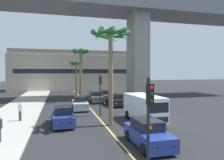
# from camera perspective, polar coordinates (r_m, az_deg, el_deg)

# --- Properties ---
(lane_stripe_center) EXTENTS (0.14, 56.00, 0.01)m
(lane_stripe_center) POSITION_cam_1_polar(r_m,az_deg,el_deg) (24.80, -5.90, -8.08)
(lane_stripe_center) COLOR #DBCC4C
(lane_stripe_center) RESTS_ON ground
(bridge_overpass) EXTENTS (70.58, 8.00, 18.94)m
(bridge_overpass) POSITION_cam_1_polar(r_m,az_deg,el_deg) (36.64, -6.84, 19.20)
(bridge_overpass) COLOR slate
(bridge_overpass) RESTS_ON ground
(pier_building_backdrop) EXTENTS (29.68, 8.04, 9.71)m
(pier_building_backdrop) POSITION_cam_1_polar(r_m,az_deg,el_deg) (52.99, -10.65, 2.52)
(pier_building_backdrop) COLOR #BCB29E
(pier_building_backdrop) RESTS_ON ground
(car_queue_front) EXTENTS (1.96, 4.16, 1.56)m
(car_queue_front) POSITION_cam_1_polar(r_m,az_deg,el_deg) (17.87, -13.55, -9.79)
(car_queue_front) COLOR navy
(car_queue_front) RESTS_ON ground
(car_queue_second) EXTENTS (1.90, 4.13, 1.56)m
(car_queue_second) POSITION_cam_1_polar(r_m,az_deg,el_deg) (32.35, -1.73, -4.39)
(car_queue_second) COLOR #4C5156
(car_queue_second) RESTS_ON ground
(car_queue_third) EXTENTS (1.93, 4.15, 1.56)m
(car_queue_third) POSITION_cam_1_polar(r_m,az_deg,el_deg) (24.60, -8.87, -6.48)
(car_queue_third) COLOR #B7BABF
(car_queue_third) RESTS_ON ground
(car_queue_fourth) EXTENTS (1.93, 4.15, 1.56)m
(car_queue_fourth) POSITION_cam_1_polar(r_m,az_deg,el_deg) (30.30, -4.66, -4.84)
(car_queue_fourth) COLOR #4C5156
(car_queue_fourth) RESTS_ON ground
(car_queue_fifth) EXTENTS (1.85, 4.11, 1.56)m
(car_queue_fifth) POSITION_cam_1_polar(r_m,az_deg,el_deg) (27.11, 0.93, -5.66)
(car_queue_fifth) COLOR black
(car_queue_fifth) RESTS_ON ground
(car_queue_sixth) EXTENTS (1.84, 4.11, 1.56)m
(car_queue_sixth) POSITION_cam_1_polar(r_m,az_deg,el_deg) (12.91, 9.88, -14.43)
(car_queue_sixth) COLOR navy
(car_queue_sixth) RESTS_ON ground
(delivery_van) EXTENTS (2.27, 5.30, 2.36)m
(delivery_van) POSITION_cam_1_polar(r_m,az_deg,el_deg) (18.64, 8.86, -7.49)
(delivery_van) COLOR white
(delivery_van) RESTS_ON ground
(traffic_light_median_near) EXTENTS (0.24, 0.37, 4.20)m
(traffic_light_median_near) POSITION_cam_1_polar(r_m,az_deg,el_deg) (7.77, 10.24, -10.37)
(traffic_light_median_near) COLOR black
(traffic_light_median_near) RESTS_ON ground
(traffic_light_median_far) EXTENTS (0.24, 0.37, 4.20)m
(traffic_light_median_far) POSITION_cam_1_polar(r_m,az_deg,el_deg) (20.68, -3.25, -2.53)
(traffic_light_median_far) COLOR black
(traffic_light_median_far) RESTS_ON ground
(palm_tree_near_median) EXTENTS (3.34, 3.33, 7.98)m
(palm_tree_near_median) POSITION_cam_1_polar(r_m,az_deg,el_deg) (16.98, -0.38, 9.48)
(palm_tree_near_median) COLOR brown
(palm_tree_near_median) RESTS_ON ground
(palm_tree_mid_median) EXTENTS (2.64, 2.66, 6.53)m
(palm_tree_mid_median) POSITION_cam_1_polar(r_m,az_deg,el_deg) (39.79, -9.86, 3.41)
(palm_tree_mid_median) COLOR brown
(palm_tree_mid_median) RESTS_ON ground
(palm_tree_far_median) EXTENTS (2.60, 2.65, 7.98)m
(palm_tree_far_median) POSITION_cam_1_polar(r_m,az_deg,el_deg) (31.40, -8.71, 5.47)
(palm_tree_far_median) COLOR brown
(palm_tree_far_median) RESTS_ON ground
(pedestrian_mid_block) EXTENTS (0.34, 0.22, 1.62)m
(pedestrian_mid_block) POSITION_cam_1_polar(r_m,az_deg,el_deg) (19.92, -24.16, -7.88)
(pedestrian_mid_block) COLOR #2D2D38
(pedestrian_mid_block) RESTS_ON sidewalk_left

